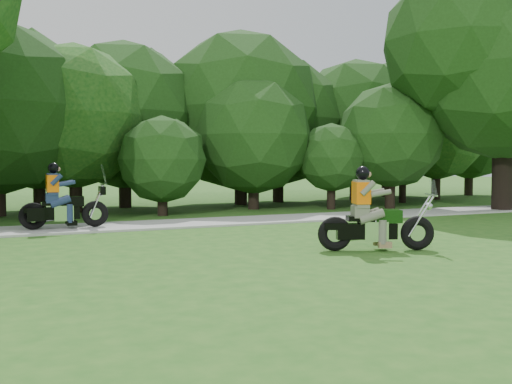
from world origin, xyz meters
TOP-DOWN VIEW (x-y plane):
  - ground at (0.00, 0.00)m, footprint 100.00×100.00m
  - walkway at (0.00, 8.00)m, footprint 60.00×2.20m
  - tree_line at (-0.05, 14.77)m, footprint 39.08×11.81m
  - big_tree_east at (10.46, 7.87)m, footprint 9.07×6.89m
  - chopper_motorcycle at (0.07, 1.49)m, footprint 2.42×1.27m
  - touring_motorcycle at (-5.51, 7.88)m, footprint 2.34×0.67m

SIDE VIEW (x-z plane):
  - ground at x=0.00m, z-range 0.00..0.00m
  - walkway at x=0.00m, z-range 0.00..0.06m
  - chopper_motorcycle at x=0.07m, z-range -0.23..1.54m
  - touring_motorcycle at x=-5.51m, z-range -0.18..1.60m
  - tree_line at x=-0.05m, z-range -0.13..7.44m
  - big_tree_east at x=10.46m, z-range 0.80..11.26m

